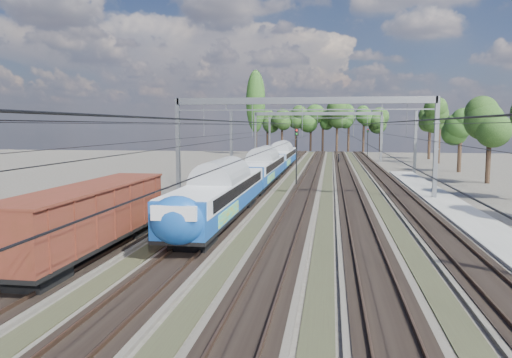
# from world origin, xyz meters

# --- Properties ---
(ground) EXTENTS (220.00, 220.00, 0.00)m
(ground) POSITION_xyz_m (0.00, 0.00, 0.00)
(ground) COLOR #47423A
(ground) RESTS_ON ground
(track_bed) EXTENTS (21.00, 130.00, 0.34)m
(track_bed) POSITION_xyz_m (-0.00, 45.00, 0.10)
(track_bed) COLOR #47423A
(track_bed) RESTS_ON ground
(platform) EXTENTS (3.00, 70.00, 0.30)m
(platform) POSITION_xyz_m (12.00, 20.00, 0.15)
(platform) COLOR gray
(platform) RESTS_ON ground
(catenary) EXTENTS (25.65, 130.00, 9.00)m
(catenary) POSITION_xyz_m (0.33, 52.69, 6.40)
(catenary) COLOR slate
(catenary) RESTS_ON ground
(tree_belt) EXTENTS (39.67, 102.13, 11.69)m
(tree_belt) POSITION_xyz_m (7.27, 89.80, 8.06)
(tree_belt) COLOR black
(tree_belt) RESTS_ON ground
(poplar) EXTENTS (4.40, 4.40, 19.04)m
(poplar) POSITION_xyz_m (-14.50, 98.00, 11.89)
(poplar) COLOR black
(poplar) RESTS_ON ground
(emu_train) EXTENTS (2.86, 60.43, 4.18)m
(emu_train) POSITION_xyz_m (-4.50, 36.80, 2.46)
(emu_train) COLOR black
(emu_train) RESTS_ON ground
(freight_boxcar) EXTENTS (2.76, 13.31, 3.43)m
(freight_boxcar) POSITION_xyz_m (-9.00, 7.76, 2.09)
(freight_boxcar) COLOR black
(freight_boxcar) RESTS_ON ground
(worker) EXTENTS (0.43, 0.63, 1.69)m
(worker) POSITION_xyz_m (3.94, 72.00, 0.84)
(worker) COLOR black
(worker) RESTS_ON ground
(signal_near) EXTENTS (0.44, 0.41, 6.16)m
(signal_near) POSITION_xyz_m (-1.08, 38.73, 3.90)
(signal_near) COLOR black
(signal_near) RESTS_ON ground
(signal_far) EXTENTS (0.40, 0.37, 5.90)m
(signal_far) POSITION_xyz_m (9.73, 86.65, 3.73)
(signal_far) COLOR black
(signal_far) RESTS_ON ground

